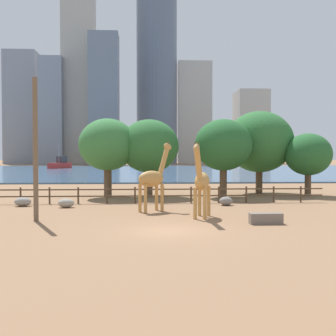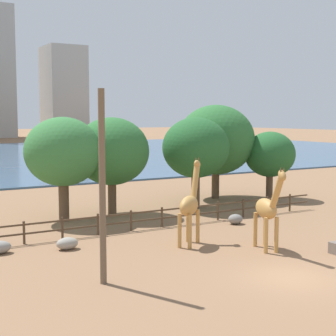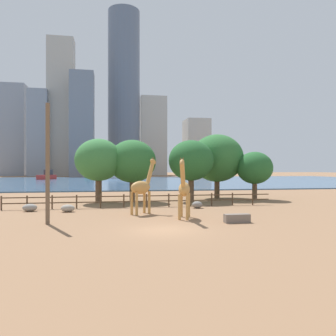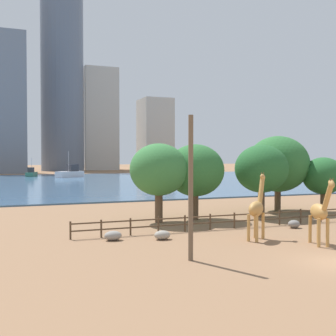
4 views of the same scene
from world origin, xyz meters
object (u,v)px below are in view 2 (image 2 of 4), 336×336
(tree_left_small, at_px, (216,140))
(giraffe_tall, at_px, (190,205))
(giraffe_companion, at_px, (268,209))
(tree_left_large, at_px, (196,148))
(tree_center_broad, at_px, (63,152))
(utility_pole, at_px, (102,188))
(boulder_by_pole, at_px, (235,219))
(boulder_small, at_px, (67,243))
(tree_right_tall, at_px, (112,152))
(tree_right_small, at_px, (270,155))

(tree_left_small, bearing_deg, giraffe_tall, -130.42)
(giraffe_companion, bearing_deg, tree_left_large, -178.59)
(tree_left_large, relative_size, tree_center_broad, 1.00)
(utility_pole, distance_m, boulder_by_pole, 14.65)
(boulder_small, xyz_separation_m, tree_left_small, (16.94, 10.15, 4.76))
(tree_left_large, distance_m, tree_center_broad, 10.43)
(giraffe_companion, relative_size, tree_left_large, 0.66)
(utility_pole, xyz_separation_m, boulder_small, (0.55, 6.21, -3.80))
(giraffe_companion, distance_m, boulder_by_pole, 7.02)
(tree_right_tall, height_order, tree_right_small, tree_right_tall)
(giraffe_companion, relative_size, tree_right_small, 0.79)
(boulder_by_pole, relative_size, tree_right_tall, 0.14)
(boulder_by_pole, bearing_deg, giraffe_companion, -113.45)
(boulder_by_pole, height_order, tree_right_small, tree_right_small)
(utility_pole, height_order, boulder_small, utility_pole)
(utility_pole, bearing_deg, giraffe_tall, 29.20)
(boulder_small, xyz_separation_m, tree_center_broad, (2.36, 7.40, 4.38))
(boulder_by_pole, distance_m, tree_left_large, 7.71)
(boulder_small, height_order, tree_left_large, tree_left_large)
(giraffe_companion, distance_m, tree_right_tall, 13.83)
(boulder_by_pole, xyz_separation_m, tree_left_large, (0.97, 6.29, 4.36))
(giraffe_tall, bearing_deg, tree_center_broad, 72.27)
(tree_left_small, bearing_deg, boulder_small, -149.07)
(giraffe_tall, xyz_separation_m, tree_center_broad, (-3.89, 9.81, 2.48))
(tree_left_small, bearing_deg, tree_center_broad, -169.32)
(tree_right_small, bearing_deg, giraffe_tall, -145.48)
(tree_left_large, distance_m, tree_right_tall, 6.73)
(giraffe_companion, distance_m, boulder_small, 10.83)
(boulder_small, bearing_deg, tree_right_tall, 51.82)
(giraffe_tall, relative_size, tree_right_tall, 0.68)
(giraffe_tall, xyz_separation_m, tree_right_small, (14.62, 10.06, 1.60))
(tree_left_large, xyz_separation_m, tree_center_broad, (-10.42, 0.44, 0.02))
(boulder_small, relative_size, tree_right_tall, 0.17)
(giraffe_companion, xyz_separation_m, tree_left_small, (7.82, 15.69, 2.86))
(tree_left_large, bearing_deg, tree_right_small, 4.91)
(giraffe_tall, height_order, boulder_by_pole, giraffe_tall)
(giraffe_tall, distance_m, tree_left_large, 11.68)
(tree_left_large, height_order, tree_right_small, tree_left_large)
(tree_center_broad, distance_m, tree_left_small, 14.85)
(giraffe_tall, distance_m, tree_center_broad, 10.84)
(tree_right_tall, bearing_deg, tree_center_broad, -174.65)
(tree_right_small, bearing_deg, tree_left_small, 147.54)
(giraffe_companion, bearing_deg, utility_pole, -68.28)
(giraffe_tall, distance_m, tree_left_small, 16.74)
(giraffe_tall, bearing_deg, utility_pole, 169.83)
(tree_right_tall, bearing_deg, tree_left_small, 12.49)
(tree_center_broad, xyz_separation_m, tree_left_small, (14.59, 2.75, 0.38))
(boulder_by_pole, bearing_deg, tree_right_tall, 128.94)
(tree_left_large, bearing_deg, giraffe_companion, -106.32)
(tree_center_broad, relative_size, tree_right_small, 1.22)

